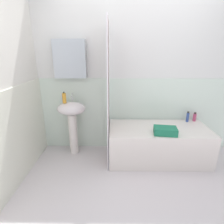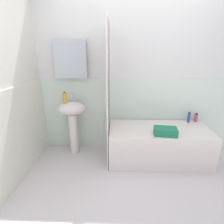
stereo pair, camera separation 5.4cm
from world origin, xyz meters
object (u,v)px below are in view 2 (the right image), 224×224
(bathtub, at_px, (158,144))
(towel_folded, at_px, (165,131))
(sink, at_px, (72,116))
(conditioner_bottle, at_px, (196,118))
(soap_dispenser, at_px, (65,98))
(lotion_bottle, at_px, (189,118))

(bathtub, distance_m, towel_folded, 0.38)
(sink, distance_m, conditioner_bottle, 1.98)
(soap_dispenser, xyz_separation_m, lotion_bottle, (1.94, 0.13, -0.34))
(sink, bearing_deg, lotion_bottle, 2.89)
(soap_dispenser, height_order, bathtub, soap_dispenser)
(lotion_bottle, xyz_separation_m, towel_folded, (-0.48, -0.47, -0.03))
(soap_dispenser, xyz_separation_m, bathtub, (1.42, -0.12, -0.68))
(sink, relative_size, conditioner_bottle, 5.88)
(bathtub, bearing_deg, sink, 173.27)
(lotion_bottle, bearing_deg, conditioner_bottle, 14.01)
(sink, bearing_deg, towel_folded, -15.34)
(soap_dispenser, xyz_separation_m, conditioner_bottle, (2.06, 0.17, -0.36))
(conditioner_bottle, bearing_deg, towel_folded, -140.70)
(soap_dispenser, height_order, conditioner_bottle, soap_dispenser)
(sink, bearing_deg, conditioner_bottle, 3.63)
(towel_folded, bearing_deg, sink, 164.66)
(bathtub, relative_size, towel_folded, 4.84)
(sink, xyz_separation_m, lotion_bottle, (1.85, 0.09, -0.04))
(conditioner_bottle, height_order, towel_folded, conditioner_bottle)
(conditioner_bottle, xyz_separation_m, lotion_bottle, (-0.13, -0.03, 0.01))
(bathtub, bearing_deg, soap_dispenser, 175.26)
(soap_dispenser, relative_size, lotion_bottle, 1.01)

